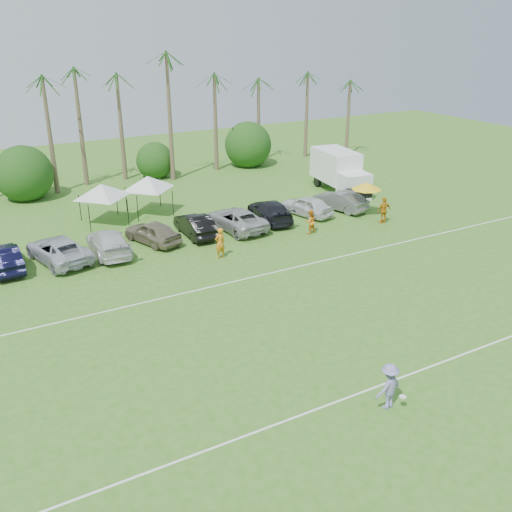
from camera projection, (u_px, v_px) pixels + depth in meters
ground at (367, 432)px, 20.93m from camera, size 120.00×120.00×0.00m
field_lines at (260, 335)px, 27.37m from camera, size 80.00×12.10×0.01m
palm_tree_4 at (38, 106)px, 46.89m from camera, size 2.40×2.40×8.90m
palm_tree_5 at (86, 92)px, 48.36m from camera, size 2.40×2.40×9.90m
palm_tree_6 at (131, 79)px, 49.84m from camera, size 2.40×2.40×10.90m
palm_tree_7 at (173, 68)px, 51.32m from camera, size 2.40×2.40×11.90m
palm_tree_8 at (223, 94)px, 54.57m from camera, size 2.40×2.40×8.90m
palm_tree_9 at (268, 82)px, 56.49m from camera, size 2.40×2.40×9.90m
palm_tree_10 at (311, 71)px, 58.42m from camera, size 2.40×2.40×10.90m
palm_tree_11 at (342, 61)px, 59.90m from camera, size 2.40×2.40×11.90m
bush_tree_1 at (21, 174)px, 48.97m from camera, size 4.00×4.00×4.00m
bush_tree_2 at (154, 158)px, 54.39m from camera, size 4.00×4.00×4.00m
bush_tree_3 at (246, 148)px, 58.90m from camera, size 4.00×4.00×4.00m
sideline_player_a at (220, 243)px, 35.93m from camera, size 0.80×0.59×2.00m
sideline_player_b at (310, 222)px, 40.17m from camera, size 0.87×0.69×1.73m
sideline_player_c at (384, 210)px, 42.16m from camera, size 1.19×0.57×1.98m
box_truck at (340, 171)px, 49.66m from camera, size 3.47×7.07×3.49m
canopy_tent_left at (101, 184)px, 41.37m from camera, size 4.33×4.33×3.51m
canopy_tent_right at (147, 176)px, 43.46m from camera, size 4.32×4.32×3.50m
market_umbrella at (367, 186)px, 43.37m from camera, size 2.33×2.33×2.59m
frisbee_player at (389, 386)px, 21.91m from camera, size 1.34×0.97×1.93m
parked_car_1 at (5, 258)px, 34.25m from camera, size 1.79×4.71×1.53m
parked_car_2 at (58, 250)px, 35.47m from camera, size 3.70×5.94×1.53m
parked_car_3 at (109, 242)px, 36.70m from camera, size 2.41×5.38×1.53m
parked_car_4 at (152, 232)px, 38.42m from camera, size 3.15×4.84×1.53m
parked_car_5 at (195, 225)px, 39.77m from camera, size 1.74×4.69×1.53m
parked_car_6 at (236, 219)px, 40.97m from camera, size 3.01×5.71×1.53m
parked_car_7 at (270, 211)px, 42.76m from camera, size 2.92×5.54×1.53m
parked_car_8 at (306, 206)px, 43.95m from camera, size 2.90×4.81×1.53m
parked_car_9 at (340, 201)px, 45.20m from camera, size 2.68×4.90×1.53m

